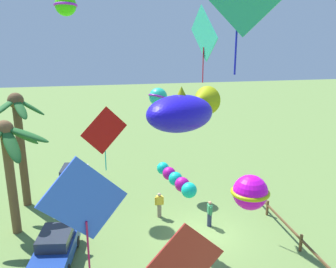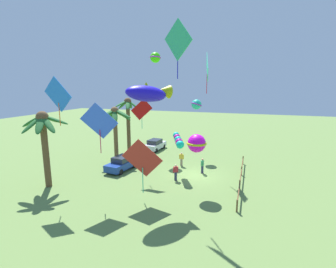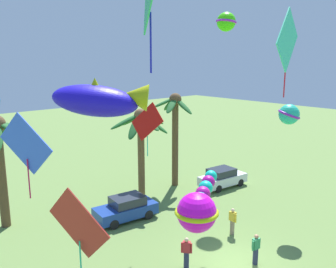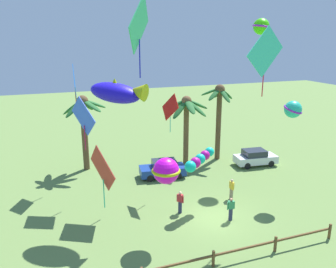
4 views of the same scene
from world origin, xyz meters
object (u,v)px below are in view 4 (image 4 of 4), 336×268
kite_ball_1 (293,109)px  kite_diamond_10 (75,83)px  parked_car_1 (255,157)px  kite_diamond_8 (103,169)px  spectator_0 (180,202)px  palm_tree_1 (187,112)px  spectator_1 (231,209)px  kite_ball_9 (261,27)px  kite_diamond_6 (83,117)px  parked_car_0 (163,169)px  palm_tree_0 (219,107)px  kite_ball_0 (166,171)px  spectator_2 (232,189)px  kite_fish_2 (118,92)px  kite_tube_5 (199,160)px  kite_diamond_3 (265,53)px  kite_diamond_4 (139,25)px  palm_tree_2 (83,115)px  kite_diamond_7 (170,108)px

kite_ball_1 → kite_diamond_10: bearing=151.2°
parked_car_1 → kite_diamond_8: kite_diamond_8 is taller
parked_car_1 → spectator_0: (-10.11, -6.11, 0.06)m
palm_tree_1 → spectator_0: 10.66m
spectator_1 → kite_ball_9: 15.60m
kite_ball_1 → kite_ball_9: kite_ball_9 is taller
spectator_0 → kite_diamond_10: kite_diamond_10 is taller
spectator_0 → kite_diamond_6: size_ratio=0.40×
kite_diamond_6 → kite_diamond_8: 4.34m
kite_ball_1 → kite_ball_9: bearing=82.5°
palm_tree_1 → kite_ball_9: kite_ball_9 is taller
spectator_0 → spectator_1: (2.78, -2.06, 0.00)m
parked_car_0 → kite_diamond_6: bearing=-163.3°
palm_tree_0 → kite_ball_0: bearing=-129.7°
parked_car_1 → spectator_2: (-5.72, -5.47, 0.06)m
parked_car_0 → kite_fish_2: size_ratio=1.07×
parked_car_1 → kite_diamond_6: bearing=-173.8°
kite_diamond_6 → kite_tube_5: bearing=-30.8°
kite_ball_1 → kite_diamond_8: (-13.70, 1.19, -3.22)m
kite_diamond_3 → kite_diamond_4: (-7.51, 0.97, 1.51)m
palm_tree_1 → parked_car_1: (5.92, -2.77, -4.22)m
kite_ball_0 → kite_ball_1: size_ratio=1.19×
kite_diamond_8 → spectator_0: bearing=-13.3°
parked_car_0 → kite_diamond_4: kite_diamond_4 is taller
palm_tree_2 → kite_diamond_6: 6.28m
spectator_1 → kite_ball_0: kite_ball_0 is taller
kite_fish_2 → kite_diamond_4: (0.87, -2.04, 3.90)m
kite_ball_0 → kite_fish_2: kite_fish_2 is taller
kite_diamond_8 → kite_diamond_10: bearing=96.7°
parked_car_1 → kite_diamond_4: 18.80m
kite_ball_0 → kite_diamond_10: bearing=110.8°
kite_fish_2 → palm_tree_2: bearing=97.6°
kite_tube_5 → kite_ball_0: bearing=-142.2°
kite_diamond_3 → kite_diamond_10: size_ratio=1.08×
palm_tree_2 → kite_diamond_7: size_ratio=2.29×
kite_fish_2 → kite_diamond_10: kite_diamond_10 is taller
kite_diamond_3 → kite_diamond_10: (-10.38, 9.91, -2.54)m
palm_tree_1 → kite_diamond_7: size_ratio=2.19×
palm_tree_1 → kite_diamond_10: size_ratio=1.67×
spectator_0 → palm_tree_2: bearing=115.5°
parked_car_1 → kite_tube_5: kite_tube_5 is taller
kite_fish_2 → kite_diamond_6: 4.37m
palm_tree_2 → kite_tube_5: 12.28m
kite_ball_1 → spectator_0: bearing=179.9°
kite_fish_2 → kite_diamond_3: size_ratio=0.90×
spectator_0 → kite_diamond_4: kite_diamond_4 is taller
palm_tree_1 → kite_diamond_7: 6.46m
spectator_1 → kite_diamond_6: kite_diamond_6 is taller
spectator_0 → kite_ball_9: size_ratio=0.95×
kite_diamond_7 → kite_ball_9: (8.83, 1.98, 5.92)m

